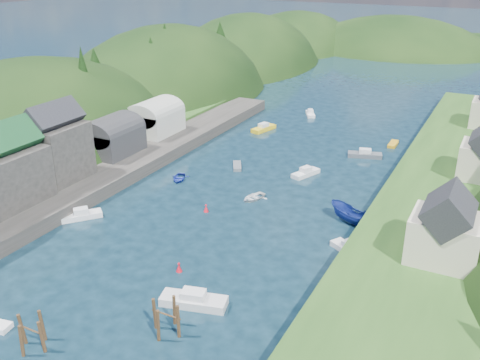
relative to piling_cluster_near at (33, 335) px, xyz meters
The scene contains 14 objects.
ground 55.88m from the piling_cluster_near, 86.81° to the left, with size 600.00×600.00×0.00m, color black.
hillside_left 91.47m from the piling_cluster_near, 117.41° to the left, with size 44.00×245.56×52.00m.
far_hills 180.24m from the piling_cluster_near, 88.62° to the left, with size 103.00×68.00×44.00m.
hill_trees 70.55m from the piling_cluster_near, 88.01° to the left, with size 89.79×150.34×12.58m.
quay_left 33.18m from the piling_cluster_near, 129.02° to the left, with size 12.00×110.00×2.00m, color #2D2B28.
terrace_left_grass 37.97m from the piling_cluster_near, 137.25° to the left, with size 12.00×110.00×2.50m, color #234719.
boat_sheds 50.44m from the piling_cluster_near, 117.08° to the left, with size 7.00×21.00×7.50m.
terrace_right 53.72m from the piling_cluster_near, 58.44° to the left, with size 16.00×120.00×2.40m, color #234719.
right_bank_cottages 62.58m from the piling_cluster_near, 60.10° to the left, with size 9.00×59.24×8.41m.
piling_cluster_near is the anchor object (origin of this frame).
piling_cluster_far 11.71m from the piling_cluster_near, 37.30° to the left, with size 3.09×2.90×3.94m.
channel_buoy_near 16.89m from the piling_cluster_near, 74.09° to the left, with size 0.70×0.70×1.10m.
channel_buoy_far 30.31m from the piling_cluster_near, 90.48° to the left, with size 0.70×0.70×1.10m.
moored_boats 26.23m from the piling_cluster_near, 80.04° to the left, with size 38.94×96.87×2.37m.
Camera 1 is at (30.42, -31.02, 32.24)m, focal length 40.00 mm.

